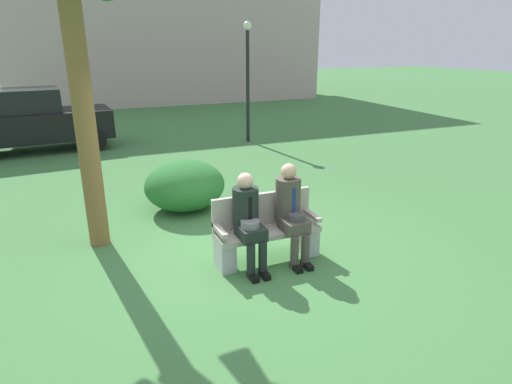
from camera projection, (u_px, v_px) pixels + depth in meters
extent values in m
plane|color=#447D41|center=(243.00, 254.00, 6.09)|extent=(80.00, 80.00, 0.00)
cube|color=#B7AD9E|center=(268.00, 232.00, 5.80)|extent=(1.42, 0.44, 0.07)
cube|color=#B7AD9E|center=(262.00, 209.00, 5.88)|extent=(1.42, 0.06, 0.45)
cube|color=#B7AD9E|center=(220.00, 230.00, 5.51)|extent=(0.08, 0.44, 0.06)
cube|color=#B7AD9E|center=(312.00, 215.00, 6.00)|extent=(0.08, 0.44, 0.06)
cube|color=#BEBEBE|center=(225.00, 255.00, 5.65)|extent=(0.20, 0.37, 0.38)
cube|color=#BEBEBE|center=(307.00, 239.00, 6.10)|extent=(0.20, 0.37, 0.38)
cube|color=#1E2823|center=(251.00, 232.00, 5.50)|extent=(0.32, 0.38, 0.16)
cylinder|color=#1E2823|center=(251.00, 261.00, 5.41)|extent=(0.11, 0.11, 0.45)
cylinder|color=#1E2823|center=(263.00, 259.00, 5.47)|extent=(0.11, 0.11, 0.45)
cube|color=black|center=(253.00, 277.00, 5.42)|extent=(0.09, 0.22, 0.07)
cube|color=black|center=(265.00, 274.00, 5.48)|extent=(0.09, 0.22, 0.07)
cylinder|color=#1E2823|center=(245.00, 206.00, 5.57)|extent=(0.34, 0.34, 0.49)
cube|color=black|center=(250.00, 209.00, 5.42)|extent=(0.05, 0.01, 0.31)
sphere|color=beige|center=(245.00, 181.00, 5.46)|extent=(0.21, 0.21, 0.21)
cylinder|color=slate|center=(250.00, 224.00, 5.44)|extent=(0.24, 0.24, 0.09)
cube|color=#4C473D|center=(294.00, 225.00, 5.73)|extent=(0.32, 0.38, 0.16)
cylinder|color=#4C473D|center=(294.00, 253.00, 5.63)|extent=(0.11, 0.11, 0.45)
cylinder|color=#4C473D|center=(305.00, 251.00, 5.69)|extent=(0.11, 0.11, 0.45)
cube|color=black|center=(296.00, 268.00, 5.64)|extent=(0.09, 0.22, 0.07)
cube|color=black|center=(307.00, 265.00, 5.70)|extent=(0.09, 0.22, 0.07)
cylinder|color=#4C473D|center=(288.00, 198.00, 5.79)|extent=(0.34, 0.34, 0.54)
cube|color=navy|center=(294.00, 200.00, 5.64)|extent=(0.05, 0.01, 0.35)
sphere|color=tan|center=(289.00, 171.00, 5.67)|extent=(0.21, 0.21, 0.21)
cylinder|color=#434343|center=(296.00, 216.00, 5.68)|extent=(0.24, 0.24, 0.09)
cylinder|color=brown|center=(85.00, 123.00, 5.83)|extent=(0.28, 0.28, 3.56)
ellipsoid|color=#2A702F|center=(185.00, 185.00, 7.60)|extent=(1.41, 1.29, 0.88)
cube|color=black|center=(35.00, 126.00, 11.65)|extent=(4.02, 1.90, 0.76)
cube|color=black|center=(24.00, 100.00, 11.36)|extent=(1.81, 1.50, 0.60)
cylinder|color=black|center=(86.00, 130.00, 13.03)|extent=(0.65, 0.20, 0.64)
cylinder|color=black|center=(94.00, 140.00, 11.72)|extent=(0.65, 0.20, 0.64)
cylinder|color=black|center=(248.00, 88.00, 12.54)|extent=(0.10, 0.10, 3.14)
sphere|color=white|center=(247.00, 26.00, 11.99)|extent=(0.24, 0.24, 0.24)
cube|color=#C6AAA6|center=(158.00, 17.00, 23.04)|extent=(14.70, 8.85, 8.21)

